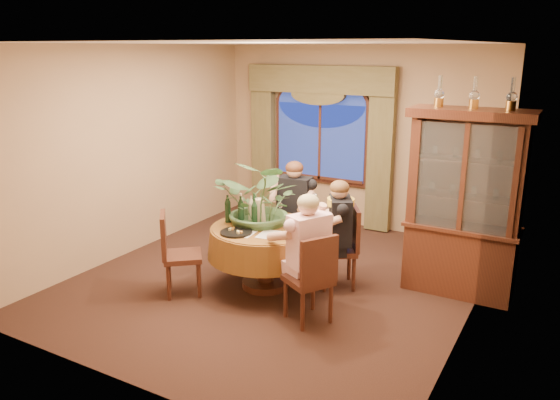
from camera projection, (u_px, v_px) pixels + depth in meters
The scene contains 37 objects.
floor at pixel (277, 279), 6.72m from camera, with size 5.00×5.00×0.00m, color black.
wall_back at pixel (357, 138), 8.44m from camera, with size 4.50×4.50×0.00m, color #947555.
wall_right at pixel (478, 193), 5.28m from camera, with size 5.00×5.00×0.00m, color #947555.
ceiling at pixel (277, 43), 5.96m from camera, with size 5.00×5.00×0.00m, color white.
window at pixel (320, 142), 8.69m from camera, with size 1.62×0.10×1.32m, color navy, non-canonical shape.
arched_transom at pixel (321, 92), 8.48m from camera, with size 1.60×0.06×0.44m, color navy, non-canonical shape.
drapery_left at pixel (263, 144), 9.17m from camera, with size 0.38×0.14×2.32m, color #4F4826.
drapery_right at pixel (380, 156), 8.19m from camera, with size 0.38×0.14×2.32m, color #4F4826.
swag_valance at pixel (319, 79), 8.36m from camera, with size 2.45×0.16×0.42m, color #4F4826, non-canonical shape.
dining_table at pixel (265, 257), 6.42m from camera, with size 1.35×1.35×0.75m, color #8D3511.
china_cabinet at pixel (464, 205), 6.09m from camera, with size 1.32×0.52×2.12m, color #3B1C13.
oil_lamp_left at pixel (440, 91), 5.93m from camera, with size 0.11×0.11×0.34m, color #A5722D, non-canonical shape.
oil_lamp_center at pixel (475, 93), 5.75m from camera, with size 0.11×0.11×0.34m, color #A5722D, non-canonical shape.
oil_lamp_right at pixel (512, 94), 5.58m from camera, with size 0.11×0.11×0.34m, color #A5722D, non-canonical shape.
chair_right at pixel (308, 277), 5.60m from camera, with size 0.42×0.42×0.96m, color black.
chair_back_right at pixel (338, 248), 6.42m from camera, with size 0.42×0.42×0.96m, color black.
chair_back at pixel (293, 225), 7.24m from camera, with size 0.42×0.42×0.96m, color black.
chair_front_left at pixel (183, 254), 6.22m from camera, with size 0.42×0.42×0.96m, color black.
person_pink at pixel (309, 256), 5.65m from camera, with size 0.48×0.44×1.33m, color beige, non-canonical shape.
person_back at pixel (295, 211), 7.16m from camera, with size 0.49×0.45×1.36m, color black, non-canonical shape.
person_scarf at pixel (340, 235), 6.34m from camera, with size 0.47×0.43×1.31m, color black, non-canonical shape.
stoneware_vase at pixel (259, 211), 6.40m from camera, with size 0.16×0.16×0.30m, color #9E896A, non-canonical shape.
centerpiece_plant at pixel (263, 168), 6.28m from camera, with size 1.07×1.18×0.92m, color #385931.
olive_bowl at pixel (266, 226), 6.28m from camera, with size 0.15×0.15×0.05m, color #4C542D.
cheese_platter at pixel (236, 232), 6.09m from camera, with size 0.36×0.36×0.02m, color black.
wine_bottle_0 at pixel (241, 207), 6.52m from camera, with size 0.07×0.07×0.33m, color tan.
wine_bottle_1 at pixel (254, 212), 6.30m from camera, with size 0.07×0.07×0.33m, color black.
wine_bottle_2 at pixel (254, 206), 6.55m from camera, with size 0.07×0.07×0.33m, color black.
wine_bottle_3 at pixel (228, 209), 6.44m from camera, with size 0.07×0.07×0.33m, color black.
wine_bottle_4 at pixel (241, 210), 6.40m from camera, with size 0.07×0.07×0.33m, color black.
wine_bottle_5 at pixel (251, 209), 6.42m from camera, with size 0.07×0.07×0.33m, color tan.
tasting_paper_0 at pixel (269, 234), 6.04m from camera, with size 0.21×0.30×0.00m, color white.
tasting_paper_1 at pixel (298, 227), 6.31m from camera, with size 0.21×0.30×0.00m, color white.
tasting_paper_2 at pixel (245, 233), 6.10m from camera, with size 0.21×0.30×0.00m, color white.
wine_glass_person_pink at pixel (286, 230), 5.93m from camera, with size 0.07×0.07×0.18m, color silver, non-canonical shape.
wine_glass_person_back at pixel (280, 209), 6.69m from camera, with size 0.07×0.07×0.18m, color silver, non-canonical shape.
wine_glass_person_scarf at pixel (304, 219), 6.29m from camera, with size 0.07×0.07×0.18m, color silver, non-canonical shape.
Camera 1 is at (3.09, -5.38, 2.76)m, focal length 35.00 mm.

